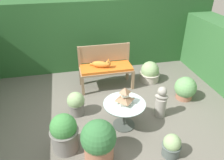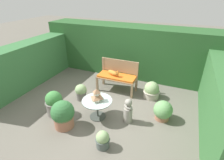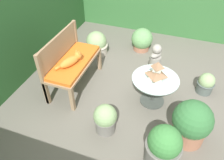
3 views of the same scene
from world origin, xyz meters
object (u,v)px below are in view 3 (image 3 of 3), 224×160
object	(u,v)px
garden_bust	(155,60)
potted_plant_table_far	(105,119)
garden_bench	(74,64)
potted_plant_path_edge	(142,40)
potted_plant_hedge_corner	(206,83)
potted_plant_patio_mid	(191,123)
potted_plant_table_near	(96,44)
cat	(71,60)
potted_plant_bench_left	(163,147)
pagoda_birdhouse	(157,72)
patio_table	(155,84)

from	to	relation	value
garden_bust	potted_plant_table_far	bearing A→B (deg)	-164.80
garden_bench	potted_plant_path_edge	bearing A→B (deg)	-28.23
potted_plant_hedge_corner	potted_plant_patio_mid	distance (m)	1.14
garden_bench	potted_plant_table_near	distance (m)	1.13
cat	potted_plant_bench_left	xyz separation A→B (m)	(-0.92, -1.71, -0.29)
potted_plant_bench_left	potted_plant_patio_mid	xyz separation A→B (m)	(0.50, -0.30, 0.01)
pagoda_birdhouse	garden_bench	bearing A→B (deg)	91.75
cat	garden_bust	bearing A→B (deg)	-30.06
garden_bench	pagoda_birdhouse	xyz separation A→B (m)	(0.04, -1.41, 0.18)
cat	pagoda_birdhouse	bearing A→B (deg)	-59.88
potted_plant_bench_left	potted_plant_table_far	size ratio (longest dim) A/B	1.38
garden_bust	patio_table	bearing A→B (deg)	-140.66
potted_plant_table_far	patio_table	bearing A→B (deg)	-33.30
potted_plant_path_edge	patio_table	bearing A→B (deg)	-159.66
potted_plant_table_far	cat	bearing A→B (deg)	51.77
garden_bust	potted_plant_path_edge	bearing A→B (deg)	59.38
potted_plant_bench_left	potted_plant_table_far	xyz separation A→B (m)	(0.25, 0.86, -0.08)
pagoda_birdhouse	potted_plant_bench_left	xyz separation A→B (m)	(-1.07, -0.32, -0.31)
garden_bench	potted_plant_table_far	world-z (taller)	garden_bench
potted_plant_bench_left	pagoda_birdhouse	bearing A→B (deg)	16.85
garden_bench	potted_plant_patio_mid	bearing A→B (deg)	-104.52
potted_plant_bench_left	potted_plant_table_near	xyz separation A→B (m)	(2.13, 1.78, -0.11)
garden_bust	potted_plant_table_far	world-z (taller)	garden_bust
garden_bench	cat	bearing A→B (deg)	-169.23
potted_plant_hedge_corner	potted_plant_patio_mid	bearing A→B (deg)	169.84
patio_table	pagoda_birdhouse	bearing A→B (deg)	104.04
garden_bust	pagoda_birdhouse	bearing A→B (deg)	-140.66
garden_bust	potted_plant_path_edge	xyz separation A→B (m)	(0.76, 0.44, -0.07)
potted_plant_path_edge	pagoda_birdhouse	bearing A→B (deg)	-159.66
garden_bust	potted_plant_path_edge	world-z (taller)	garden_bust
garden_bench	potted_plant_bench_left	distance (m)	2.02
garden_bust	potted_plant_bench_left	world-z (taller)	potted_plant_bench_left
garden_bench	potted_plant_table_near	size ratio (longest dim) A/B	2.40
cat	potted_plant_path_edge	xyz separation A→B (m)	(1.68, -0.82, -0.38)
cat	patio_table	size ratio (longest dim) A/B	0.61
cat	garden_bust	distance (m)	1.59
potted_plant_patio_mid	cat	bearing A→B (deg)	78.22
pagoda_birdhouse	potted_plant_hedge_corner	bearing A→B (deg)	-56.54
garden_bust	potted_plant_bench_left	size ratio (longest dim) A/B	0.97
pagoda_birdhouse	garden_bust	size ratio (longest dim) A/B	0.49
patio_table	potted_plant_path_edge	world-z (taller)	potted_plant_path_edge
cat	potted_plant_table_far	distance (m)	1.15
patio_table	garden_bust	world-z (taller)	garden_bust
potted_plant_hedge_corner	potted_plant_path_edge	distance (m)	1.70
potted_plant_patio_mid	potted_plant_table_far	size ratio (longest dim) A/B	1.42
garden_bench	potted_plant_hedge_corner	size ratio (longest dim) A/B	3.11
garden_bench	potted_plant_table_far	xyz separation A→B (m)	(-0.78, -0.87, -0.22)
cat	patio_table	xyz separation A→B (m)	(0.15, -1.39, -0.22)
potted_plant_path_edge	cat	bearing A→B (deg)	153.87
garden_bust	garden_bench	bearing A→B (deg)	151.90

